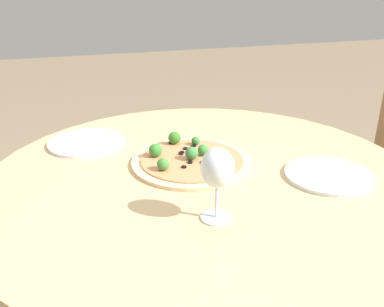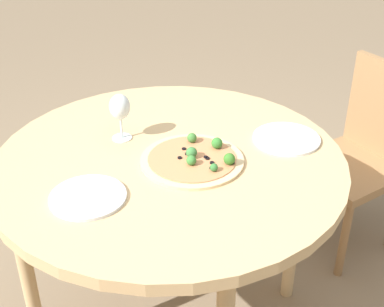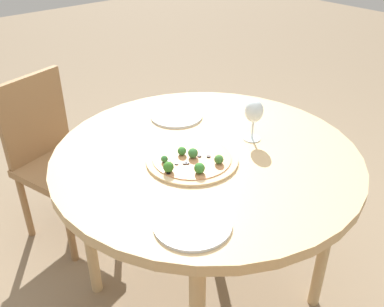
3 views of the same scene
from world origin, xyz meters
name	(u,v)px [view 2 (image 2 of 3)]	position (x,y,z in m)	size (l,w,h in m)	color
dining_table	(170,175)	(0.00, 0.00, 0.71)	(1.15, 1.15, 0.78)	tan
chair_2	(361,153)	(-0.50, -0.86, 0.46)	(0.55, 0.55, 0.86)	#997047
pizza	(194,159)	(-0.08, -0.01, 0.79)	(0.33, 0.33, 0.05)	#DBBC89
wine_glass	(120,108)	(0.21, -0.04, 0.89)	(0.07, 0.07, 0.17)	silver
plate_near	(88,197)	(0.10, 0.30, 0.78)	(0.22, 0.22, 0.01)	silver
plate_far	(286,139)	(-0.31, -0.28, 0.78)	(0.23, 0.23, 0.01)	silver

